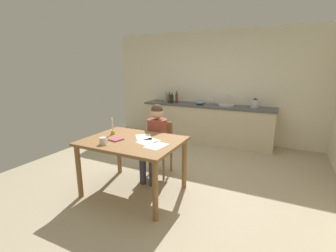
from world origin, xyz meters
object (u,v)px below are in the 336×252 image
Objects in this scene: coffee_mug at (103,141)px; sink_unit at (227,105)px; bottle_vinegar at (169,98)px; candlestick at (113,130)px; bottle_wine_red at (172,98)px; bottle_oil at (166,97)px; wine_glass_by_kettle at (208,99)px; chair_at_table at (160,145)px; person_seated at (156,137)px; dining_table at (133,147)px; mixing_bowl at (200,102)px; bottle_sauce at (177,98)px; stovetop_kettle at (255,103)px; wine_glass_near_sink at (212,99)px; book_magazine at (116,139)px.

sink_unit is (0.89, 3.12, 0.09)m from coffee_mug.
bottle_vinegar is (-1.41, -0.09, 0.09)m from sink_unit.
bottle_wine_red is (-0.25, 2.62, 0.15)m from candlestick.
coffee_mug is 0.45× the size of bottle_oil.
bottle_wine_red is at bearing -10.46° from bottle_oil.
coffee_mug is at bearing -97.04° from wine_glass_by_kettle.
bottle_oil is at bearing 99.41° from candlestick.
candlestick is at bearing -125.44° from chair_at_table.
person_seated is 3.32× the size of sink_unit.
coffee_mug is 0.34× the size of sink_unit.
bottle_oil reaches higher than coffee_mug.
dining_table is 3.64× the size of sink_unit.
mixing_bowl is at bearing 79.75° from candlestick.
mixing_bowl is at bearing -172.97° from sink_unit.
bottle_sauce is at bearing 6.15° from bottle_oil.
dining_table is at bearing 54.09° from coffee_mug.
stovetop_kettle is 1.11m from wine_glass_by_kettle.
candlestick is at bearing -103.59° from wine_glass_near_sink.
bottle_sauce is (-0.62, 2.21, 0.34)m from person_seated.
candlestick is (-0.46, -0.48, 0.18)m from person_seated.
bottle_wine_red is (0.07, 0.02, -0.01)m from bottle_vinegar.
wine_glass_by_kettle is at bearing 86.71° from dining_table.
bottle_oil is 1.14m from wine_glass_near_sink.
chair_at_table is 2.27m from bottle_oil.
person_seated is at bearing -105.76° from sink_unit.
wine_glass_near_sink is (0.46, 3.05, 0.21)m from book_magazine.
person_seated is at bearing 46.47° from candlestick.
chair_at_table is at bearing 54.56° from candlestick.
coffee_mug is 0.43× the size of bottle_sauce.
person_seated is at bearing -119.21° from stovetop_kettle.
chair_at_table is 0.85m from candlestick.
bottle_wine_red is (-0.70, 1.99, 0.51)m from chair_at_table.
chair_at_table is 5.69× the size of wine_glass_by_kettle.
bottle_oil is at bearing 115.04° from book_magazine.
mixing_bowl is (0.47, 2.62, 0.10)m from candlestick.
stovetop_kettle is (1.22, 0.07, 0.05)m from mixing_bowl.
bottle_oil is 1.06× the size of bottle_vinegar.
chair_at_table is 3.39× the size of bottle_vinegar.
wine_glass_by_kettle is at bearing 78.14° from candlestick.
wine_glass_by_kettle is at bearing 172.20° from stovetop_kettle.
bottle_oil is (-0.90, 2.17, 0.34)m from person_seated.
coffee_mug is 3.47m from stovetop_kettle.
mixing_bowl is (-0.61, -0.08, 0.03)m from sink_unit.
coffee_mug is at bearing -106.23° from person_seated.
bottle_oil is 1.11× the size of bottle_wine_red.
bottle_vinegar is at bearing 111.37° from chair_at_table.
book_magazine is 0.59× the size of bottle_oil.
coffee_mug is 0.55× the size of stovetop_kettle.
candlestick is (-0.45, -0.63, 0.36)m from chair_at_table.
stovetop_kettle is at bearing 65.67° from dining_table.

